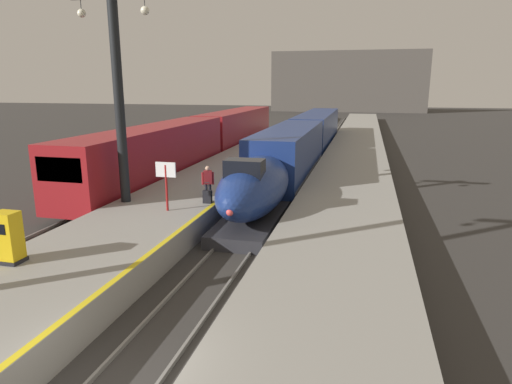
# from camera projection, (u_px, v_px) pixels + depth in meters

# --- Properties ---
(platform_left) EXTENTS (4.80, 110.00, 1.05)m
(platform_left) POSITION_uv_depth(u_px,v_px,m) (242.00, 165.00, 33.08)
(platform_left) COLOR gray
(platform_left) RESTS_ON ground
(platform_right) EXTENTS (4.80, 110.00, 1.05)m
(platform_right) POSITION_uv_depth(u_px,v_px,m) (353.00, 170.00, 31.20)
(platform_right) COLOR gray
(platform_right) RESTS_ON ground
(platform_left_safety_stripe) EXTENTS (0.20, 107.80, 0.01)m
(platform_left_safety_stripe) POSITION_uv_depth(u_px,v_px,m) (272.00, 159.00, 32.43)
(platform_left_safety_stripe) COLOR yellow
(platform_left_safety_stripe) RESTS_ON platform_left
(rail_main_left) EXTENTS (0.08, 110.00, 0.12)m
(rail_main_left) POSITION_uv_depth(u_px,v_px,m) (291.00, 167.00, 35.02)
(rail_main_left) COLOR slate
(rail_main_left) RESTS_ON ground
(rail_main_right) EXTENTS (0.08, 110.00, 0.12)m
(rail_main_right) POSITION_uv_depth(u_px,v_px,m) (310.00, 167.00, 34.67)
(rail_main_right) COLOR slate
(rail_main_right) RESTS_ON ground
(rail_secondary_left) EXTENTS (0.08, 110.00, 0.12)m
(rail_secondary_left) POSITION_uv_depth(u_px,v_px,m) (195.00, 162.00, 36.91)
(rail_secondary_left) COLOR slate
(rail_secondary_left) RESTS_ON ground
(rail_secondary_right) EXTENTS (0.08, 110.00, 0.12)m
(rail_secondary_right) POSITION_uv_depth(u_px,v_px,m) (212.00, 163.00, 36.56)
(rail_secondary_right) COLOR slate
(rail_secondary_right) RESTS_ON ground
(highspeed_train_main) EXTENTS (2.92, 39.10, 3.60)m
(highspeed_train_main) POSITION_uv_depth(u_px,v_px,m) (302.00, 143.00, 34.56)
(highspeed_train_main) COLOR navy
(highspeed_train_main) RESTS_ON ground
(regional_train_adjacent) EXTENTS (2.85, 36.60, 3.80)m
(regional_train_adjacent) POSITION_uv_depth(u_px,v_px,m) (204.00, 137.00, 36.58)
(regional_train_adjacent) COLOR maroon
(regional_train_adjacent) RESTS_ON ground
(station_column_mid) EXTENTS (4.00, 0.68, 9.25)m
(station_column_mid) POSITION_uv_depth(u_px,v_px,m) (117.00, 79.00, 19.44)
(station_column_mid) COLOR black
(station_column_mid) RESTS_ON platform_left
(passenger_near_edge) EXTENTS (0.53, 0.35, 1.69)m
(passenger_near_edge) POSITION_uv_depth(u_px,v_px,m) (208.00, 181.00, 20.45)
(passenger_near_edge) COLOR #23232D
(passenger_near_edge) RESTS_ON platform_left
(rolling_suitcase) EXTENTS (0.40, 0.22, 0.98)m
(rolling_suitcase) POSITION_uv_depth(u_px,v_px,m) (207.00, 197.00, 20.36)
(rolling_suitcase) COLOR black
(rolling_suitcase) RESTS_ON platform_left
(ticket_machine_yellow) EXTENTS (0.76, 0.62, 1.60)m
(ticket_machine_yellow) POSITION_uv_depth(u_px,v_px,m) (8.00, 239.00, 13.47)
(ticket_machine_yellow) COLOR yellow
(ticket_machine_yellow) RESTS_ON platform_left
(departure_info_board) EXTENTS (0.90, 0.10, 2.12)m
(departure_info_board) POSITION_uv_depth(u_px,v_px,m) (166.00, 176.00, 18.88)
(departure_info_board) COLOR maroon
(departure_info_board) RESTS_ON platform_left
(terminus_back_wall) EXTENTS (36.00, 2.00, 14.00)m
(terminus_back_wall) POSITION_uv_depth(u_px,v_px,m) (348.00, 82.00, 103.50)
(terminus_back_wall) COLOR #4C4742
(terminus_back_wall) RESTS_ON ground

